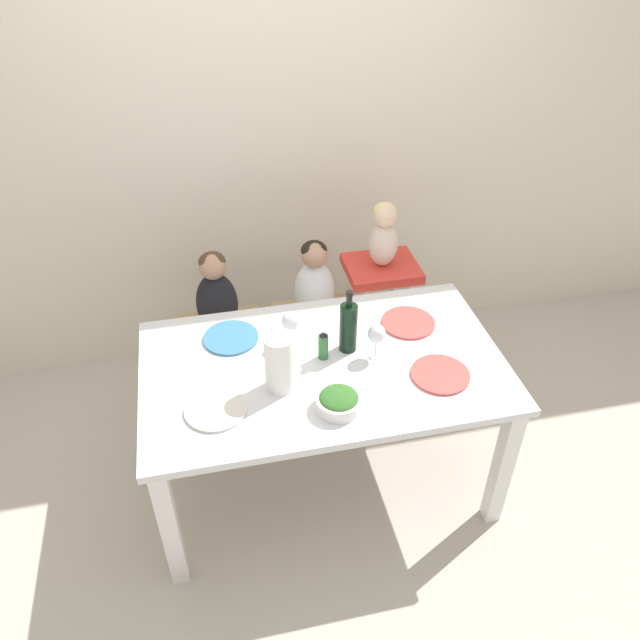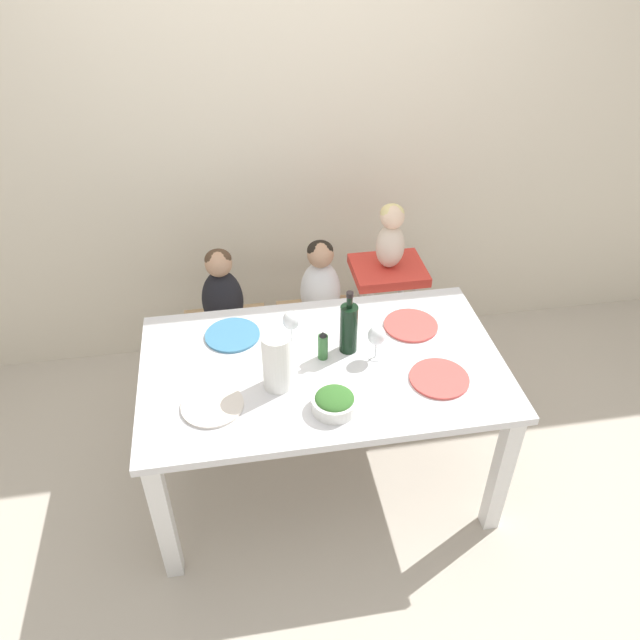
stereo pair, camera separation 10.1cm
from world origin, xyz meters
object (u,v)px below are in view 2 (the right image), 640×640
at_px(dinner_plate_back_left, 232,335).
at_px(dinner_plate_front_right, 439,378).
at_px(wine_glass_near, 376,336).
at_px(dinner_plate_back_right, 411,325).
at_px(wine_bottle, 349,327).
at_px(paper_towel_roll, 277,361).
at_px(chair_right_highchair, 386,293).
at_px(salad_bowl_large, 333,402).
at_px(wine_glass_far, 291,321).
at_px(person_child_center, 320,283).
at_px(chair_far_left, 227,338).
at_px(dinner_plate_front_left, 212,405).
at_px(chair_far_center, 320,328).
at_px(person_baby_right, 391,235).
at_px(person_child_left, 222,292).

relative_size(dinner_plate_back_left, dinner_plate_front_right, 1.00).
bearing_deg(wine_glass_near, dinner_plate_back_right, 40.51).
relative_size(wine_bottle, paper_towel_roll, 1.19).
height_order(chair_right_highchair, paper_towel_roll, paper_towel_roll).
bearing_deg(salad_bowl_large, wine_glass_far, 103.68).
height_order(chair_right_highchair, wine_glass_far, wine_glass_far).
xyz_separation_m(wine_bottle, dinner_plate_back_left, (-0.49, 0.18, -0.12)).
bearing_deg(paper_towel_roll, person_child_center, 68.69).
bearing_deg(chair_far_left, person_child_center, 0.08).
xyz_separation_m(salad_bowl_large, dinner_plate_front_left, (-0.47, 0.09, -0.03)).
relative_size(person_child_center, paper_towel_roll, 1.81).
bearing_deg(dinner_plate_front_right, chair_far_left, 135.02).
height_order(chair_far_center, dinner_plate_front_right, dinner_plate_front_right).
bearing_deg(chair_right_highchair, paper_towel_roll, -130.34).
bearing_deg(paper_towel_roll, dinner_plate_front_left, -163.82).
distance_m(person_baby_right, wine_bottle, 0.70).
relative_size(person_child_center, dinner_plate_back_right, 1.88).
distance_m(person_child_left, dinner_plate_front_right, 1.22).
distance_m(paper_towel_roll, wine_glass_near, 0.44).
distance_m(chair_far_center, wine_glass_near, 0.83).
bearing_deg(dinner_plate_back_right, dinner_plate_front_left, -158.11).
relative_size(person_child_left, salad_bowl_large, 2.56).
height_order(paper_towel_roll, dinner_plate_front_right, paper_towel_roll).
bearing_deg(dinner_plate_front_right, dinner_plate_back_left, 152.53).
bearing_deg(wine_glass_far, person_child_left, 119.48).
bearing_deg(wine_glass_near, person_child_center, 100.46).
distance_m(chair_far_left, person_child_center, 0.59).
bearing_deg(dinner_plate_back_left, dinner_plate_back_right, -4.54).
height_order(wine_glass_near, dinner_plate_front_right, wine_glass_near).
height_order(chair_right_highchair, dinner_plate_front_left, chair_right_highchair).
distance_m(chair_far_center, dinner_plate_back_left, 0.73).
relative_size(chair_far_left, paper_towel_roll, 1.83).
bearing_deg(chair_far_left, wine_bottle, -48.99).
bearing_deg(chair_far_center, wine_glass_near, -79.53).
relative_size(wine_glass_far, salad_bowl_large, 0.92).
xyz_separation_m(salad_bowl_large, dinner_plate_back_right, (0.45, 0.46, -0.03)).
bearing_deg(wine_bottle, person_child_left, 130.97).
relative_size(person_child_center, dinner_plate_front_right, 1.88).
bearing_deg(chair_far_left, chair_far_center, 0.00).
bearing_deg(dinner_plate_back_right, chair_right_highchair, 87.36).
bearing_deg(dinner_plate_back_right, wine_bottle, -160.45).
bearing_deg(person_child_left, dinner_plate_back_right, -30.40).
bearing_deg(salad_bowl_large, paper_towel_roll, 139.32).
relative_size(chair_right_highchair, paper_towel_roll, 2.96).
bearing_deg(wine_bottle, dinner_plate_back_right, 19.55).
bearing_deg(chair_right_highchair, person_baby_right, 90.00).
distance_m(wine_bottle, wine_glass_far, 0.25).
height_order(chair_right_highchair, dinner_plate_back_left, chair_right_highchair).
relative_size(paper_towel_roll, wine_glass_far, 1.54).
xyz_separation_m(dinner_plate_back_left, dinner_plate_front_right, (0.82, -0.43, 0.00)).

